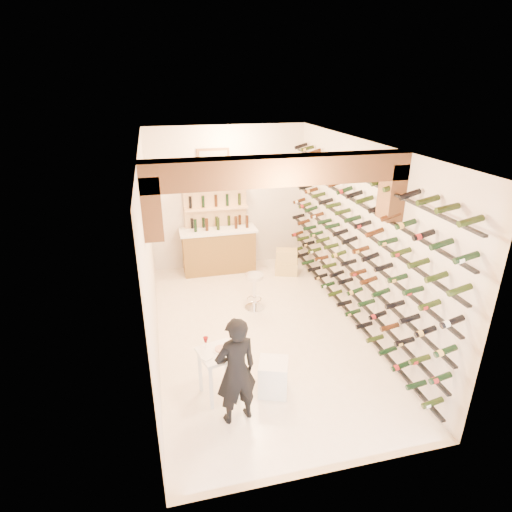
{
  "coord_description": "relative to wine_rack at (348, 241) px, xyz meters",
  "views": [
    {
      "loc": [
        -1.55,
        -6.12,
        4.1
      ],
      "look_at": [
        0.0,
        0.3,
        1.3
      ],
      "focal_mm": 29.48,
      "sensor_mm": 36.0,
      "label": 1
    }
  ],
  "objects": [
    {
      "name": "wine_rack",
      "position": [
        0.0,
        0.0,
        0.0
      ],
      "size": [
        0.32,
        5.7,
        2.56
      ],
      "color": "black",
      "rests_on": "ground"
    },
    {
      "name": "white_stool",
      "position": [
        -1.73,
        -1.56,
        -1.3
      ],
      "size": [
        0.51,
        0.51,
        0.5
      ],
      "primitive_type": "cube",
      "rotation": [
        0.0,
        0.0,
        -0.34
      ],
      "color": "white",
      "rests_on": "ground"
    },
    {
      "name": "ground",
      "position": [
        -1.53,
        0.0,
        -1.55
      ],
      "size": [
        6.0,
        6.0,
        0.0
      ],
      "primitive_type": "plane",
      "color": "white",
      "rests_on": "ground"
    },
    {
      "name": "tasting_table",
      "position": [
        -2.48,
        -1.44,
        -0.96
      ],
      "size": [
        0.61,
        0.61,
        0.87
      ],
      "rotation": [
        0.0,
        0.0,
        0.26
      ],
      "color": "white",
      "rests_on": "ground"
    },
    {
      "name": "back_shelving",
      "position": [
        -1.83,
        2.89,
        -0.38
      ],
      "size": [
        1.4,
        0.31,
        2.73
      ],
      "color": "#DAAE7A",
      "rests_on": "ground"
    },
    {
      "name": "back_counter",
      "position": [
        -1.83,
        2.65,
        -1.02
      ],
      "size": [
        1.7,
        0.62,
        1.29
      ],
      "color": "brown",
      "rests_on": "ground"
    },
    {
      "name": "room_shell",
      "position": [
        -1.53,
        -0.26,
        0.7
      ],
      "size": [
        3.52,
        6.02,
        3.21
      ],
      "color": "beige",
      "rests_on": "ground"
    },
    {
      "name": "crate_upper",
      "position": [
        -0.38,
        2.13,
        -1.11
      ],
      "size": [
        0.54,
        0.45,
        0.27
      ],
      "primitive_type": "cube",
      "rotation": [
        0.0,
        0.0,
        -0.31
      ],
      "color": "tan",
      "rests_on": "crate_lower"
    },
    {
      "name": "person",
      "position": [
        -2.33,
        -1.94,
        -0.8
      ],
      "size": [
        0.62,
        0.48,
        1.5
      ],
      "primitive_type": "imported",
      "rotation": [
        0.0,
        0.0,
        3.37
      ],
      "color": "black",
      "rests_on": "ground"
    },
    {
      "name": "chrome_barstool",
      "position": [
        -1.45,
        0.77,
        -1.13
      ],
      "size": [
        0.37,
        0.37,
        0.72
      ],
      "rotation": [
        0.0,
        0.0,
        -0.36
      ],
      "color": "silver",
      "rests_on": "ground"
    },
    {
      "name": "crate_lower",
      "position": [
        -0.38,
        2.13,
        -1.4
      ],
      "size": [
        0.59,
        0.49,
        0.3
      ],
      "primitive_type": "cube",
      "rotation": [
        0.0,
        0.0,
        -0.33
      ],
      "color": "tan",
      "rests_on": "ground"
    }
  ]
}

